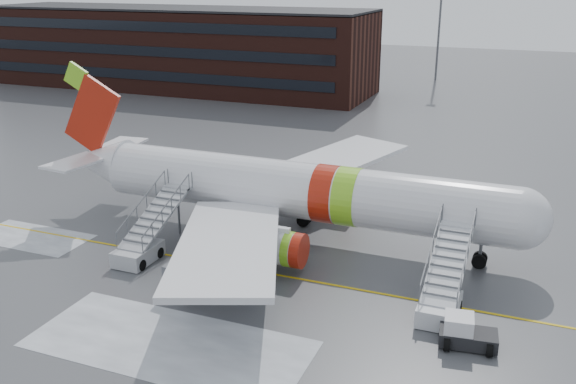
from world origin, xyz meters
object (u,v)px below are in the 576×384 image
at_px(airstair_fwd, 442,294).
at_px(pushback_tug, 465,333).
at_px(uld_container, 183,281).
at_px(airstair_aft, 144,242).
at_px(airliner, 286,190).

xyz_separation_m(airstair_fwd, pushback_tug, (1.59, -2.93, -0.37)).
bearing_deg(uld_container, airstair_aft, 144.39).
bearing_deg(airstair_fwd, pushback_tug, -61.59).
bearing_deg(pushback_tug, airstair_aft, 171.81).
relative_size(airliner, airstair_fwd, 4.55).
bearing_deg(airliner, airstair_aft, -137.37).
height_order(airliner, airstair_aft, airliner).
height_order(airliner, uld_container, airliner).
height_order(airliner, pushback_tug, airliner).
height_order(pushback_tug, uld_container, uld_container).
distance_m(airliner, airstair_aft, 9.93).
distance_m(airliner, pushback_tug, 16.51).
height_order(airstair_fwd, pushback_tug, airstair_fwd).
bearing_deg(airstair_fwd, airliner, 150.74).
distance_m(airstair_aft, pushback_tug, 20.57).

